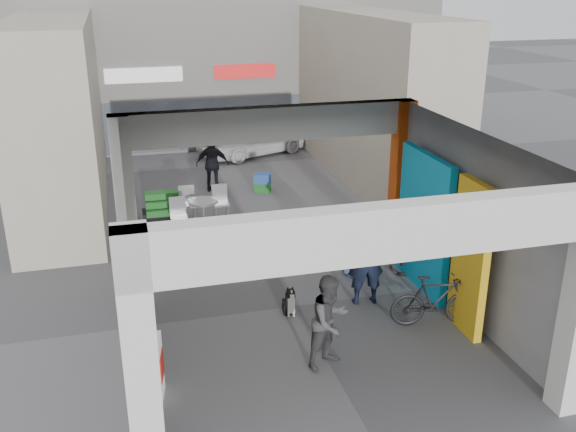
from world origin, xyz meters
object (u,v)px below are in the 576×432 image
object	(u,v)px
man_with_dog	(366,257)
bicycle_rear	(436,300)
produce_stand	(164,209)
cafe_set	(197,214)
man_elderly	(356,243)
border_collie	(290,303)
man_crates	(213,164)
white_van	(252,137)
man_back_turned	(330,321)
bicycle_front	(376,255)

from	to	relation	value
man_with_dog	bicycle_rear	xyz separation A→B (m)	(0.93, -1.13, -0.48)
produce_stand	bicycle_rear	world-z (taller)	bicycle_rear
cafe_set	man_with_dog	world-z (taller)	man_with_dog
man_elderly	border_collie	bearing A→B (deg)	-169.19
man_crates	bicycle_rear	distance (m)	9.14
bicycle_rear	white_van	bearing A→B (deg)	13.77
produce_stand	border_collie	world-z (taller)	produce_stand
produce_stand	border_collie	distance (m)	5.92
cafe_set	white_van	size ratio (longest dim) A/B	0.40
cafe_set	man_back_turned	bearing A→B (deg)	-79.26
produce_stand	bicycle_front	size ratio (longest dim) A/B	0.65
cafe_set	white_van	distance (m)	6.95
bicycle_front	border_collie	bearing A→B (deg)	141.10
cafe_set	man_crates	distance (m)	2.88
produce_stand	bicycle_rear	distance (m)	7.97
produce_stand	bicycle_rear	size ratio (longest dim) A/B	0.66
man_elderly	bicycle_front	world-z (taller)	man_elderly
border_collie	man_crates	size ratio (longest dim) A/B	0.36
bicycle_front	white_van	world-z (taller)	white_van
man_back_turned	man_with_dog	bearing A→B (deg)	25.83
border_collie	man_crates	distance (m)	7.68
man_elderly	bicycle_rear	distance (m)	2.44
border_collie	bicycle_front	distance (m)	2.54
man_crates	bicycle_front	bearing A→B (deg)	123.56
man_with_dog	man_crates	distance (m)	7.80
cafe_set	border_collie	size ratio (longest dim) A/B	2.64
bicycle_rear	white_van	xyz separation A→B (m)	(-0.74, 12.37, 0.16)
border_collie	man_elderly	bearing A→B (deg)	42.10
border_collie	man_crates	xyz separation A→B (m)	(-0.25, 7.66, 0.59)
border_collie	cafe_set	bearing A→B (deg)	109.06
man_with_dog	bicycle_front	xyz separation A→B (m)	(0.71, 1.14, -0.54)
cafe_set	man_crates	bearing A→B (deg)	72.96
border_collie	produce_stand	bearing A→B (deg)	115.08
bicycle_front	bicycle_rear	distance (m)	2.28
border_collie	man_elderly	xyz separation A→B (m)	(1.79, 1.27, 0.49)
man_crates	border_collie	bearing A→B (deg)	104.45
cafe_set	man_back_turned	world-z (taller)	man_back_turned
man_elderly	bicycle_front	distance (m)	0.53
man_crates	bicycle_front	distance (m)	6.93
produce_stand	border_collie	xyz separation A→B (m)	(1.87, -5.62, -0.05)
border_collie	man_with_dog	distance (m)	1.69
cafe_set	bicycle_rear	xyz separation A→B (m)	(3.53, -6.01, 0.17)
man_back_turned	man_elderly	world-z (taller)	man_back_turned
cafe_set	bicycle_front	bearing A→B (deg)	-48.55
man_crates	bicycle_rear	xyz separation A→B (m)	(2.70, -8.73, -0.32)
man_with_dog	man_back_turned	bearing A→B (deg)	58.79
man_with_dog	bicycle_rear	bearing A→B (deg)	134.18
produce_stand	man_crates	xyz separation A→B (m)	(1.62, 2.03, 0.53)
produce_stand	white_van	xyz separation A→B (m)	(3.57, 5.68, 0.37)
cafe_set	man_back_turned	xyz separation A→B (m)	(1.27, -6.71, 0.46)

